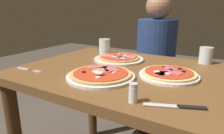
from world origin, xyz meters
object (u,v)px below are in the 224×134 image
pizza_foreground (101,75)px  water_glass_near (105,47)px  fork (27,69)px  salt_shaker (133,93)px  pizza_across_right (168,74)px  dining_table (122,93)px  diner_person (155,69)px  pizza_across_left (119,58)px  knife (179,107)px  water_glass_far (206,56)px

pizza_foreground → water_glass_near: water_glass_near is taller
pizza_foreground → fork: bearing=-166.7°
water_glass_near → salt_shaker: size_ratio=1.52×
water_glass_near → pizza_across_right: bearing=-27.7°
dining_table → pizza_foreground: (-0.02, -0.17, 0.15)m
fork → salt_shaker: bearing=-5.9°
dining_table → diner_person: (-0.07, 0.73, -0.07)m
pizza_across_left → pizza_across_right: same height
dining_table → pizza_across_right: bearing=-0.7°
knife → dining_table: bearing=140.9°
pizza_foreground → diner_person: 0.92m
pizza_across_right → water_glass_near: bearing=152.3°
water_glass_near → fork: 0.55m
pizza_across_left → water_glass_far: 0.50m
pizza_across_right → fork: (-0.65, -0.26, -0.01)m
pizza_across_right → diner_person: diner_person is taller
pizza_across_left → diner_person: diner_person is taller
water_glass_near → salt_shaker: bearing=-50.4°
water_glass_far → salt_shaker: size_ratio=1.38×
diner_person → fork: bearing=70.9°
dining_table → water_glass_far: water_glass_far is taller
knife → water_glass_far: bearing=90.0°
knife → salt_shaker: (-0.14, -0.04, 0.03)m
pizza_foreground → salt_shaker: salt_shaker is taller
pizza_across_left → salt_shaker: (0.32, -0.48, 0.02)m
water_glass_near → water_glass_far: (0.63, 0.07, -0.00)m
pizza_foreground → fork: pizza_foreground is taller
pizza_foreground → pizza_across_left: 0.33m
pizza_across_left → diner_person: (0.04, 0.58, -0.21)m
water_glass_far → knife: 0.63m
water_glass_near → dining_table: bearing=-43.7°
pizza_across_right → knife: 0.30m
salt_shaker → water_glass_far: bearing=78.1°
water_glass_far → diner_person: diner_person is taller
dining_table → pizza_across_right: size_ratio=3.87×
water_glass_far → salt_shaker: 0.68m
dining_table → fork: size_ratio=6.56×
dining_table → water_glass_near: (-0.28, 0.27, 0.18)m
pizza_foreground → fork: (-0.39, -0.09, -0.01)m
diner_person → dining_table: bearing=95.4°
pizza_across_right → fork: 0.70m
fork → pizza_across_right: bearing=21.6°
dining_table → pizza_across_left: bearing=125.0°
dining_table → knife: (0.35, -0.28, 0.14)m
pizza_across_right → water_glass_far: 0.36m
salt_shaker → dining_table: bearing=122.8°
pizza_across_right → water_glass_near: 0.59m
pizza_across_right → pizza_foreground: bearing=-147.5°
water_glass_far → diner_person: 0.62m
pizza_across_right → dining_table: bearing=179.3°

